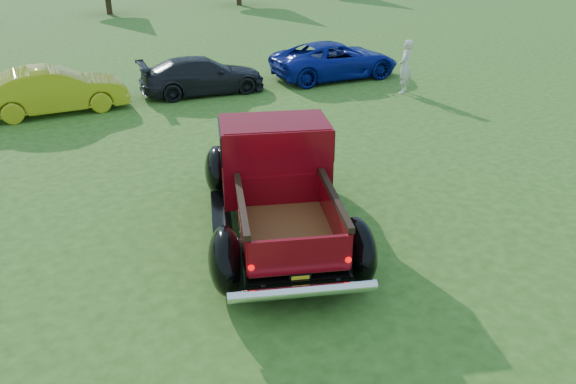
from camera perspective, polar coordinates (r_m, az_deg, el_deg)
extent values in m
plane|color=#2F5217|center=(9.80, -0.04, -5.90)|extent=(120.00, 120.00, 0.00)
cylinder|color=#332114|center=(38.74, -17.80, 17.98)|extent=(0.36, 0.36, 1.58)
cylinder|color=black|center=(8.60, -5.59, -7.61)|extent=(0.59, 0.89, 0.86)
cylinder|color=black|center=(8.84, 6.38, -6.65)|extent=(0.59, 0.89, 0.86)
cylinder|color=black|center=(11.63, -6.59, 1.60)|extent=(0.59, 0.89, 0.86)
cylinder|color=black|center=(11.81, 2.29, 2.14)|extent=(0.59, 0.89, 0.86)
cube|color=black|center=(10.16, -1.06, -1.57)|extent=(3.46, 5.21, 0.21)
cube|color=maroon|center=(11.59, -2.22, 4.32)|extent=(2.33, 2.22, 0.67)
cube|color=silver|center=(12.37, -2.65, 5.64)|extent=(1.59, 0.77, 0.54)
cube|color=maroon|center=(10.17, -1.37, 3.43)|extent=(2.25, 1.91, 1.40)
cube|color=black|center=(10.03, -1.39, 5.42)|extent=(2.24, 1.83, 0.54)
cube|color=maroon|center=(9.94, -1.41, 6.99)|extent=(2.13, 1.78, 0.09)
cube|color=brown|center=(8.91, 0.06, -4.41)|extent=(2.21, 2.55, 0.05)
cube|color=maroon|center=(8.71, -4.66, -3.15)|extent=(0.94, 1.98, 0.56)
cube|color=maroon|center=(8.90, 4.69, -2.49)|extent=(0.94, 1.98, 0.56)
cube|color=maroon|center=(9.72, -0.87, 0.14)|extent=(1.34, 0.65, 0.56)
cube|color=maroon|center=(7.86, 1.23, -6.51)|extent=(1.35, 0.66, 0.56)
cube|color=black|center=(8.55, -4.74, -1.20)|extent=(0.98, 1.99, 0.10)
cube|color=black|center=(8.75, 4.77, -0.57)|extent=(0.98, 1.99, 0.10)
ellipsoid|color=black|center=(8.52, -6.35, -6.94)|extent=(0.92, 1.24, 0.94)
ellipsoid|color=black|center=(8.79, 7.10, -5.88)|extent=(0.92, 1.24, 0.94)
ellipsoid|color=black|center=(11.57, -7.15, 2.15)|extent=(0.92, 1.24, 0.94)
ellipsoid|color=black|center=(11.77, 2.81, 2.74)|extent=(0.92, 1.24, 0.94)
cube|color=black|center=(10.11, -6.75, -2.73)|extent=(1.25, 2.19, 0.06)
cube|color=black|center=(10.34, 4.60, -1.95)|extent=(1.25, 2.19, 0.06)
cylinder|color=silver|center=(7.86, 1.53, -10.05)|extent=(1.98, 1.02, 0.17)
cube|color=black|center=(8.01, 1.26, -8.82)|extent=(0.30, 0.15, 0.16)
cube|color=gold|center=(8.01, 1.27, -8.86)|extent=(0.24, 0.12, 0.11)
sphere|color=#CC0505|center=(7.82, -3.75, -7.68)|extent=(0.10, 0.10, 0.10)
sphere|color=#CC0505|center=(8.02, 6.14, -6.86)|extent=(0.10, 0.10, 0.10)
imported|color=gold|center=(18.26, -22.63, 9.52)|extent=(4.24, 1.87, 1.36)
imported|color=black|center=(19.20, -8.68, 11.64)|extent=(4.36, 2.42, 1.19)
imported|color=navy|center=(21.08, 4.82, 13.22)|extent=(4.96, 2.80, 1.31)
imported|color=beige|center=(19.35, 11.80, 12.35)|extent=(0.76, 0.72, 1.75)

